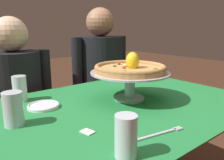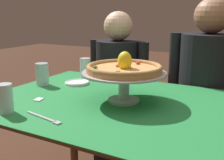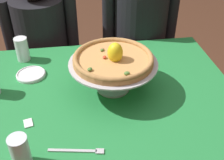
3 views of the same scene
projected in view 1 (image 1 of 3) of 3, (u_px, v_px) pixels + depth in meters
name	position (u px, v px, depth m)	size (l,w,h in m)	color
dining_table	(125.00, 121.00, 1.22)	(1.30, 0.97, 0.76)	brown
pizza_stand	(130.00, 79.00, 1.21)	(0.42, 0.42, 0.15)	#B7B7C1
pizza	(130.00, 68.00, 1.20)	(0.37, 0.37, 0.10)	tan
water_glass_front_left	(126.00, 139.00, 0.68)	(0.07, 0.07, 0.13)	silver
water_glass_side_left	(13.00, 111.00, 0.90)	(0.08, 0.08, 0.14)	silver
water_glass_back_left	(20.00, 90.00, 1.20)	(0.07, 0.07, 0.13)	white
side_plate	(44.00, 106.00, 1.11)	(0.15, 0.15, 0.02)	white
dinner_fork	(162.00, 133.00, 0.84)	(0.22, 0.06, 0.01)	#B7B7C1
sugar_packet	(88.00, 132.00, 0.85)	(0.05, 0.04, 0.01)	white
diner_left	(18.00, 110.00, 1.56)	(0.50, 0.35, 1.21)	black
diner_right	(101.00, 87.00, 1.94)	(0.52, 0.37, 1.29)	maroon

